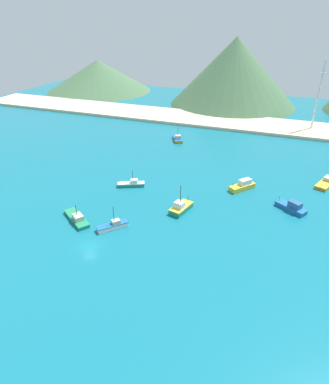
{
  "coord_description": "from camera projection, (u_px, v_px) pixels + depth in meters",
  "views": [
    {
      "loc": [
        34.81,
        -46.24,
        43.32
      ],
      "look_at": [
        6.83,
        26.76,
        1.09
      ],
      "focal_mm": 30.71,
      "sensor_mm": 36.0,
      "label": 1
    }
  ],
  "objects": [
    {
      "name": "ground",
      "position": [
        146.0,
        187.0,
        94.3
      ],
      "size": [
        260.0,
        280.0,
        0.5
      ],
      "color": "#146B7F"
    },
    {
      "name": "fishing_boat_1",
      "position": [
        77.0,
        218.0,
        78.14
      ],
      "size": [
        9.56,
        7.71,
        4.51
      ],
      "color": "#198466",
      "rests_on": "ground"
    },
    {
      "name": "fishing_boat_2",
      "position": [
        181.0,
        208.0,
        81.85
      ],
      "size": [
        4.7,
        7.49,
        7.25
      ],
      "color": "#198466",
      "rests_on": "ground"
    },
    {
      "name": "fishing_boat_5",
      "position": [
        132.0,
        184.0,
        93.92
      ],
      "size": [
        7.73,
        5.01,
        4.9
      ],
      "color": "#198466",
      "rests_on": "ground"
    },
    {
      "name": "fishing_boat_6",
      "position": [
        243.0,
        186.0,
        92.18
      ],
      "size": [
        6.9,
        7.76,
        2.87
      ],
      "color": "gold",
      "rests_on": "ground"
    },
    {
      "name": "fishing_boat_8",
      "position": [
        327.0,
        182.0,
        95.03
      ],
      "size": [
        6.87,
        10.7,
        1.96
      ],
      "color": "orange",
      "rests_on": "ground"
    },
    {
      "name": "fishing_boat_10",
      "position": [
        113.0,
        226.0,
        75.33
      ],
      "size": [
        6.3,
        6.77,
        5.67
      ],
      "color": "silver",
      "rests_on": "ground"
    },
    {
      "name": "fishing_boat_12",
      "position": [
        178.0,
        139.0,
        128.32
      ],
      "size": [
        6.44,
        8.81,
        6.71
      ],
      "color": "orange",
      "rests_on": "ground"
    },
    {
      "name": "fishing_boat_13",
      "position": [
        292.0,
        207.0,
        82.2
      ],
      "size": [
        8.11,
        6.52,
        2.73
      ],
      "color": "#1E5BA8",
      "rests_on": "ground"
    },
    {
      "name": "beach_strip",
      "position": [
        208.0,
        120.0,
        152.11
      ],
      "size": [
        247.0,
        23.64,
        1.2
      ],
      "primitive_type": "cube",
      "color": "beige",
      "rests_on": "ground"
    },
    {
      "name": "hill_west",
      "position": [
        98.0,
        76.0,
        208.57
      ],
      "size": [
        65.94,
        65.94,
        18.71
      ],
      "color": "#476B47",
      "rests_on": "ground"
    },
    {
      "name": "hill_central",
      "position": [
        234.0,
        72.0,
        172.09
      ],
      "size": [
        66.76,
        66.76,
        34.1
      ],
      "color": "#476B47",
      "rests_on": "ground"
    },
    {
      "name": "radio_tower",
      "position": [
        318.0,
        96.0,
        132.56
      ],
      "size": [
        2.85,
        2.28,
        28.47
      ],
      "color": "silver",
      "rests_on": "ground"
    }
  ]
}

